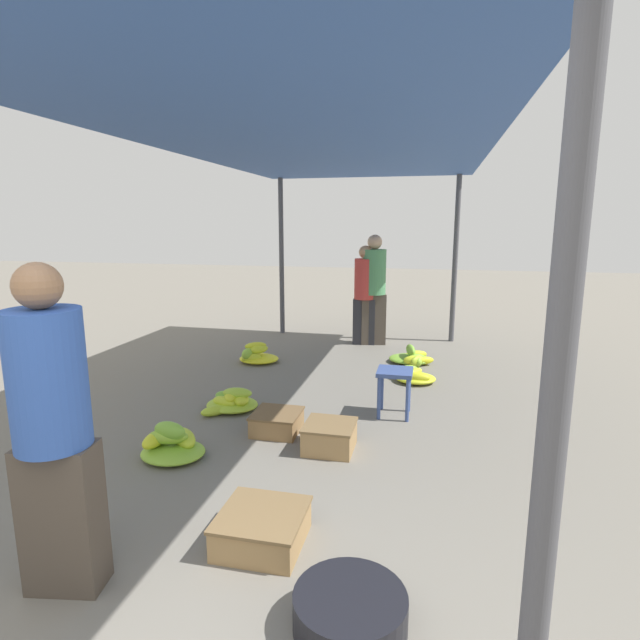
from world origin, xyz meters
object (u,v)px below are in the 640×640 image
Objects in this scene: stool at (395,379)px; crate_near at (277,422)px; vendor_foreground at (53,428)px; crate_mid at (262,528)px; banana_pile_left_1 at (231,402)px; crate_far at (330,436)px; banana_pile_left_2 at (257,356)px; basin_black at (350,612)px; shopper_walking_mid at (365,294)px; banana_pile_right_1 at (413,376)px; banana_pile_left_0 at (172,444)px; shopper_walking_far at (374,288)px; banana_pile_right_0 at (413,358)px.

stool is 1.23m from crate_near.
vendor_foreground is 3.40× the size of crate_mid.
banana_pile_left_1 is 1.38× the size of crate_far.
crate_mid is at bearing -69.58° from banana_pile_left_2.
basin_black is at bearing -64.71° from banana_pile_left_2.
crate_mid is at bearing -75.39° from crate_near.
vendor_foreground is 5.72m from shopper_walking_mid.
banana_pile_right_1 is 2.10m from shopper_walking_mid.
shopper_walking_mid is (0.93, 3.12, 0.72)m from banana_pile_left_1.
vendor_foreground is 3.21× the size of banana_pile_left_0.
crate_far is at bearing -106.69° from banana_pile_right_1.
stool is 0.86× the size of banana_pile_left_2.
shopper_walking_mid is (-0.84, 1.78, 0.73)m from banana_pile_right_1.
stool is 1.17m from banana_pile_right_1.
shopper_walking_far is at bearing 80.93° from vendor_foreground.
vendor_foreground is at bearing -118.27° from crate_far.
vendor_foreground is 4.29m from banana_pile_right_1.
basin_black is at bearing -56.62° from banana_pile_left_1.
banana_pile_left_1 is 1.35m from crate_far.
stool is 0.88× the size of banana_pile_left_0.
banana_pile_left_1 is (0.05, 1.08, -0.03)m from banana_pile_left_0.
basin_black is 3.84m from banana_pile_right_1.
banana_pile_right_1 is at bearing 67.49° from vendor_foreground.
basin_black is 4.66m from banana_pile_left_2.
banana_pile_left_2 reaches higher than banana_pile_right_1.
banana_pile_right_1 is (0.13, 3.84, -0.02)m from basin_black.
banana_pile_right_0 is at bearing -51.21° from shopper_walking_mid.
basin_black is 1.00× the size of banana_pile_left_2.
crate_far is at bearing 61.73° from vendor_foreground.
banana_pile_right_1 is at bearing 37.23° from banana_pile_left_1.
banana_pile_left_0 is 0.91× the size of banana_pile_left_1.
banana_pile_left_0 reaches higher than crate_mid.
vendor_foreground is 2.30m from crate_near.
shopper_walking_mid is at bearing 97.23° from basin_black.
basin_black is (0.01, -2.72, -0.28)m from stool.
basin_black is at bearing -39.72° from crate_mid.
stool reaches higher than basin_black.
basin_black is 1.02× the size of banana_pile_left_0.
crate_mid is at bearing -95.77° from crate_far.
banana_pile_left_2 reaches higher than crate_far.
banana_pile_left_0 is 1.06× the size of crate_mid.
banana_pile_left_1 is at bearing -129.19° from banana_pile_right_0.
crate_mid is at bearing -88.85° from shopper_walking_mid.
crate_far is (0.13, 1.32, 0.01)m from crate_mid.
banana_pile_left_1 is at bearing -172.33° from stool.
vendor_foreground reaches higher than stool.
crate_near is 1.61m from crate_mid.
shopper_walking_far is at bearing 71.27° from banana_pile_left_1.
shopper_walking_mid reaches higher than banana_pile_left_2.
shopper_walking_far reaches higher than vendor_foreground.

